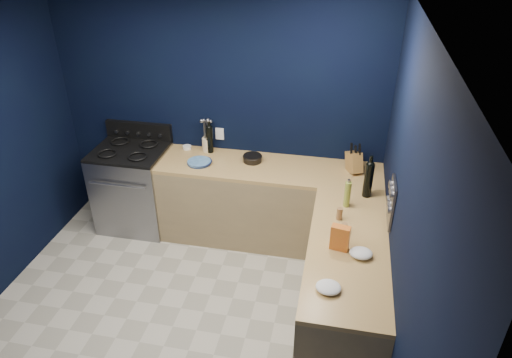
% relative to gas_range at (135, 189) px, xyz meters
% --- Properties ---
extents(floor, '(3.50, 3.50, 0.02)m').
position_rel_gas_range_xyz_m(floor, '(0.93, -1.42, -0.47)').
color(floor, '#B4AE9E').
rests_on(floor, ground).
extents(ceiling, '(3.50, 3.50, 0.02)m').
position_rel_gas_range_xyz_m(ceiling, '(0.93, -1.42, 2.15)').
color(ceiling, silver).
rests_on(ceiling, ground).
extents(wall_back, '(3.50, 0.02, 2.60)m').
position_rel_gas_range_xyz_m(wall_back, '(0.93, 0.34, 0.84)').
color(wall_back, black).
rests_on(wall_back, ground).
extents(wall_right, '(0.02, 3.50, 2.60)m').
position_rel_gas_range_xyz_m(wall_right, '(2.69, -1.42, 0.84)').
color(wall_right, black).
rests_on(wall_right, ground).
extents(cab_back, '(2.30, 0.63, 0.86)m').
position_rel_gas_range_xyz_m(cab_back, '(1.53, 0.02, -0.03)').
color(cab_back, '#947C53').
rests_on(cab_back, floor).
extents(top_back, '(2.30, 0.63, 0.04)m').
position_rel_gas_range_xyz_m(top_back, '(1.53, 0.02, 0.42)').
color(top_back, olive).
rests_on(top_back, cab_back).
extents(cab_right, '(0.63, 1.67, 0.86)m').
position_rel_gas_range_xyz_m(cab_right, '(2.37, -1.13, -0.03)').
color(cab_right, '#947C53').
rests_on(cab_right, floor).
extents(top_right, '(0.63, 1.67, 0.04)m').
position_rel_gas_range_xyz_m(top_right, '(2.37, -1.13, 0.42)').
color(top_right, olive).
rests_on(top_right, cab_right).
extents(gas_range, '(0.76, 0.66, 0.92)m').
position_rel_gas_range_xyz_m(gas_range, '(0.00, 0.00, 0.00)').
color(gas_range, gray).
rests_on(gas_range, floor).
extents(oven_door, '(0.59, 0.02, 0.42)m').
position_rel_gas_range_xyz_m(oven_door, '(0.00, -0.32, -0.01)').
color(oven_door, black).
rests_on(oven_door, gas_range).
extents(cooktop, '(0.76, 0.66, 0.03)m').
position_rel_gas_range_xyz_m(cooktop, '(0.00, 0.00, 0.48)').
color(cooktop, black).
rests_on(cooktop, gas_range).
extents(backguard, '(0.76, 0.06, 0.20)m').
position_rel_gas_range_xyz_m(backguard, '(0.00, 0.30, 0.58)').
color(backguard, black).
rests_on(backguard, gas_range).
extents(spice_panel, '(0.02, 0.28, 0.38)m').
position_rel_gas_range_xyz_m(spice_panel, '(2.67, -0.87, 0.72)').
color(spice_panel, gray).
rests_on(spice_panel, wall_right).
extents(wall_outlet, '(0.09, 0.02, 0.13)m').
position_rel_gas_range_xyz_m(wall_outlet, '(0.93, 0.32, 0.62)').
color(wall_outlet, white).
rests_on(wall_outlet, wall_back).
extents(plate_stack, '(0.26, 0.26, 0.03)m').
position_rel_gas_range_xyz_m(plate_stack, '(0.81, -0.06, 0.46)').
color(plate_stack, '#386592').
rests_on(plate_stack, top_back).
extents(ramekin, '(0.12, 0.12, 0.04)m').
position_rel_gas_range_xyz_m(ramekin, '(0.57, 0.24, 0.46)').
color(ramekin, white).
rests_on(ramekin, top_back).
extents(utensil_crock, '(0.15, 0.15, 0.15)m').
position_rel_gas_range_xyz_m(utensil_crock, '(0.81, 0.25, 0.51)').
color(utensil_crock, '#F1E2C0').
rests_on(utensil_crock, top_back).
extents(wine_bottle_back, '(0.08, 0.08, 0.29)m').
position_rel_gas_range_xyz_m(wine_bottle_back, '(0.84, 0.22, 0.59)').
color(wine_bottle_back, black).
rests_on(wine_bottle_back, top_back).
extents(lemon_basket, '(0.22, 0.22, 0.07)m').
position_rel_gas_range_xyz_m(lemon_basket, '(1.34, 0.10, 0.48)').
color(lemon_basket, black).
rests_on(lemon_basket, top_back).
extents(knife_block, '(0.20, 0.26, 0.25)m').
position_rel_gas_range_xyz_m(knife_block, '(2.37, 0.10, 0.54)').
color(knife_block, olive).
rests_on(knife_block, top_back).
extents(wine_bottle_right, '(0.09, 0.09, 0.33)m').
position_rel_gas_range_xyz_m(wine_bottle_right, '(2.50, -0.35, 0.61)').
color(wine_bottle_right, black).
rests_on(wine_bottle_right, top_right).
extents(oil_bottle, '(0.06, 0.06, 0.24)m').
position_rel_gas_range_xyz_m(oil_bottle, '(2.33, -0.56, 0.56)').
color(oil_bottle, olive).
rests_on(oil_bottle, top_right).
extents(spice_jar_near, '(0.06, 0.06, 0.11)m').
position_rel_gas_range_xyz_m(spice_jar_near, '(2.27, -0.77, 0.49)').
color(spice_jar_near, olive).
rests_on(spice_jar_near, top_right).
extents(spice_jar_far, '(0.06, 0.06, 0.09)m').
position_rel_gas_range_xyz_m(spice_jar_far, '(2.32, -0.96, 0.49)').
color(spice_jar_far, olive).
rests_on(spice_jar_far, top_right).
extents(crouton_bag, '(0.15, 0.09, 0.21)m').
position_rel_gas_range_xyz_m(crouton_bag, '(2.29, -1.18, 0.55)').
color(crouton_bag, red).
rests_on(crouton_bag, top_right).
extents(towel_front, '(0.22, 0.20, 0.06)m').
position_rel_gas_range_xyz_m(towel_front, '(2.46, -1.24, 0.47)').
color(towel_front, white).
rests_on(towel_front, top_right).
extents(towel_end, '(0.23, 0.22, 0.05)m').
position_rel_gas_range_xyz_m(towel_end, '(2.24, -1.65, 0.47)').
color(towel_end, white).
rests_on(towel_end, top_right).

